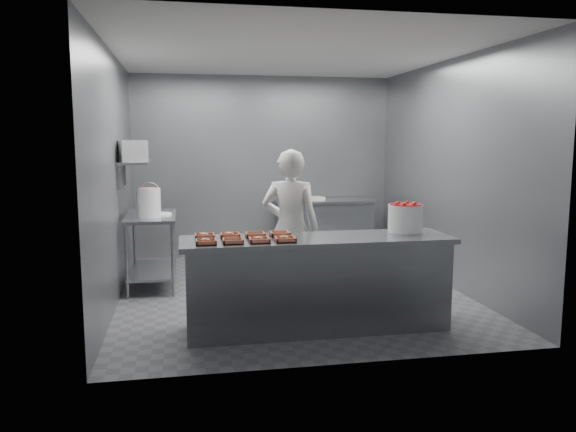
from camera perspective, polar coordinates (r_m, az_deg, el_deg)
The scene contains 24 objects.
floor at distance 6.85m, azimuth 0.26°, elevation -7.68°, with size 4.50×4.50×0.00m, color #4C4C51.
ceiling at distance 6.68m, azimuth 0.28°, elevation 16.17°, with size 4.50×4.50×0.00m, color white.
wall_back at distance 8.83m, azimuth -2.50°, elevation 5.01°, with size 4.00×0.04×2.80m, color slate.
wall_left at distance 6.54m, azimuth -17.24°, elevation 3.69°, with size 0.04×4.50×2.80m, color slate.
wall_right at distance 7.27m, azimuth 15.99°, elevation 4.12°, with size 0.04×4.50×2.80m, color slate.
service_counter at distance 5.46m, azimuth 2.96°, elevation -6.80°, with size 2.60×0.70×0.90m.
prep_table at distance 7.20m, azimuth -13.67°, elevation -2.30°, with size 0.60×1.20×0.90m.
back_counter at distance 8.77m, azimuth 3.70°, elevation -1.25°, with size 1.50×0.60×0.90m.
wall_shelf at distance 7.11m, azimuth -15.29°, elevation 5.28°, with size 0.35×0.90×0.03m, color slate.
tray_0 at distance 5.07m, azimuth -8.36°, elevation -2.58°, with size 0.19×0.18×0.06m.
tray_1 at distance 5.08m, azimuth -5.62°, elevation -2.53°, with size 0.19×0.18×0.04m.
tray_2 at distance 5.11m, azimuth -2.97°, elevation -2.42°, with size 0.19×0.18×0.06m.
tray_3 at distance 5.15m, azimuth -0.32°, elevation -2.34°, with size 0.19×0.18×0.06m.
tray_4 at distance 5.37m, azimuth -8.49°, elevation -2.00°, with size 0.19×0.18×0.06m.
tray_5 at distance 5.38m, azimuth -5.93°, elevation -1.93°, with size 0.19×0.18×0.06m.
tray_6 at distance 5.41m, azimuth -3.37°, elevation -1.89°, with size 0.19×0.18×0.04m.
tray_7 at distance 5.44m, azimuth -0.86°, elevation -1.81°, with size 0.19×0.18×0.04m.
worker at distance 6.13m, azimuth 0.25°, elevation -1.26°, with size 0.63×0.41×1.73m, color silver.
strawberry_tub at distance 5.78m, azimuth 11.84°, elevation -0.09°, with size 0.35×0.35×0.29m.
glaze_bucket at distance 6.93m, azimuth -13.94°, elevation 1.39°, with size 0.29×0.27×0.42m.
bucket_lid at distance 7.09m, azimuth -12.99°, elevation 0.17°, with size 0.32×0.32×0.02m, color white.
rag at distance 7.53m, azimuth -14.20°, elevation 0.56°, with size 0.15×0.13×0.02m, color #CCB28C.
appliance at distance 6.86m, azimuth -15.51°, elevation 6.37°, with size 0.30×0.34×0.25m, color gray.
paper_stack at distance 8.66m, azimuth 2.62°, elevation 1.80°, with size 0.30×0.22×0.05m, color silver.
Camera 1 is at (-1.25, -6.49, 1.83)m, focal length 35.00 mm.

